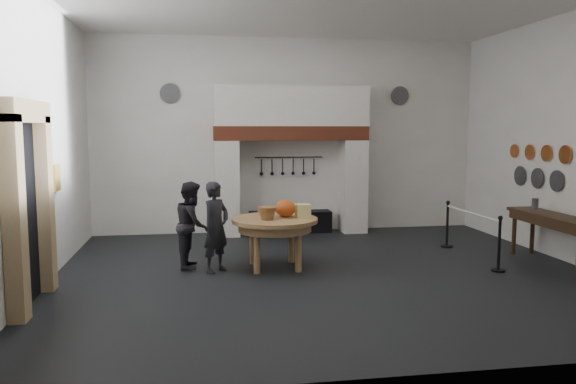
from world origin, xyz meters
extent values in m
cube|color=black|center=(0.00, 0.00, 0.00)|extent=(9.00, 8.00, 0.02)
cube|color=white|center=(0.00, 4.00, 2.25)|extent=(9.00, 0.02, 4.50)
cube|color=white|center=(0.00, -4.00, 2.25)|extent=(9.00, 0.02, 4.50)
cube|color=white|center=(-4.50, 0.00, 2.25)|extent=(0.02, 8.00, 4.50)
cube|color=white|center=(4.50, 0.00, 2.25)|extent=(0.02, 8.00, 4.50)
cube|color=silver|center=(-1.48, 3.65, 1.07)|extent=(0.55, 0.70, 2.15)
cube|color=silver|center=(1.48, 3.65, 1.07)|extent=(0.55, 0.70, 2.15)
cube|color=#9E442B|center=(0.00, 3.65, 2.31)|extent=(3.50, 0.72, 0.32)
cube|color=silver|center=(0.00, 3.65, 2.92)|extent=(3.50, 0.70, 0.90)
cube|color=black|center=(0.00, 3.72, 0.25)|extent=(1.90, 0.45, 0.50)
cylinder|color=black|center=(0.00, 3.92, 1.75)|extent=(1.60, 0.02, 0.02)
cube|color=black|center=(-4.47, -1.00, 1.25)|extent=(0.04, 1.10, 2.50)
cube|color=tan|center=(-4.38, -1.70, 1.30)|extent=(0.22, 0.30, 2.60)
cube|color=tan|center=(-4.38, -0.30, 1.30)|extent=(0.22, 0.30, 2.60)
cube|color=tan|center=(-4.38, -1.00, 2.65)|extent=(0.22, 1.70, 0.30)
cube|color=gold|center=(-4.45, 0.80, 1.60)|extent=(0.05, 0.34, 0.44)
cylinder|color=tan|center=(-0.81, 0.49, 0.84)|extent=(1.80, 1.80, 0.07)
ellipsoid|color=#CA5D1C|center=(-0.61, 0.59, 1.03)|extent=(0.36, 0.36, 0.31)
cube|color=#DEDA85|center=(-0.31, 0.44, 0.99)|extent=(0.22, 0.22, 0.24)
cube|color=#EFF08F|center=(-0.33, 0.74, 0.97)|extent=(0.18, 0.18, 0.20)
cone|color=#965D37|center=(-0.96, 0.34, 0.98)|extent=(0.39, 0.39, 0.22)
ellipsoid|color=olive|center=(-0.91, 0.84, 0.94)|extent=(0.31, 0.18, 0.13)
imported|color=black|center=(-1.83, 0.38, 0.77)|extent=(0.65, 0.66, 1.54)
imported|color=black|center=(-2.23, 0.78, 0.75)|extent=(0.63, 0.78, 1.51)
cube|color=#332112|center=(4.10, -0.12, 0.87)|extent=(0.55, 2.20, 0.06)
cylinder|color=#4B4C50|center=(4.10, 0.48, 1.01)|extent=(0.12, 0.12, 0.22)
cylinder|color=#C6662D|center=(4.46, 0.20, 1.95)|extent=(0.03, 0.34, 0.34)
cylinder|color=#C6662D|center=(4.46, 0.75, 1.95)|extent=(0.03, 0.32, 0.32)
cylinder|color=#C6662D|center=(4.46, 1.30, 1.95)|extent=(0.03, 0.30, 0.30)
cylinder|color=#C6662D|center=(4.46, 1.85, 1.95)|extent=(0.03, 0.28, 0.28)
cylinder|color=#4C4C51|center=(4.46, 0.40, 1.45)|extent=(0.03, 0.40, 0.40)
cylinder|color=#4C4C51|center=(4.46, 1.00, 1.45)|extent=(0.03, 0.40, 0.40)
cylinder|color=#4C4C51|center=(4.46, 1.60, 1.45)|extent=(0.03, 0.40, 0.40)
cylinder|color=#4C4C51|center=(-2.70, 3.96, 3.20)|extent=(0.44, 0.03, 0.44)
cylinder|color=#4C4C51|center=(2.70, 3.96, 3.20)|extent=(0.44, 0.03, 0.44)
cylinder|color=black|center=(2.91, -0.38, 0.45)|extent=(0.05, 0.05, 0.90)
cylinder|color=black|center=(2.91, 1.62, 0.45)|extent=(0.05, 0.05, 0.90)
cylinder|color=beige|center=(2.91, 0.62, 0.85)|extent=(0.04, 2.00, 0.04)
camera|label=1|loc=(-2.14, -9.02, 2.43)|focal=35.00mm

